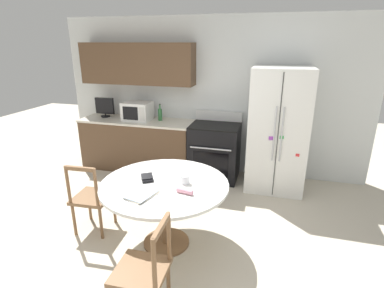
{
  "coord_description": "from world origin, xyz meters",
  "views": [
    {
      "loc": [
        1.08,
        -2.34,
        2.19
      ],
      "look_at": [
        0.11,
        1.15,
        0.95
      ],
      "focal_mm": 28.0,
      "sensor_mm": 36.0,
      "label": 1
    }
  ],
  "objects_px": {
    "oven_range": "(215,151)",
    "countertop_tv": "(105,107)",
    "dining_chair_near": "(144,271)",
    "refrigerator": "(278,130)",
    "wallet": "(147,178)",
    "candle_glass": "(185,180)",
    "dining_chair_left": "(92,198)",
    "counter_bottle": "(160,114)",
    "microwave": "(137,111)"
  },
  "relations": [
    {
      "from": "refrigerator",
      "to": "microwave",
      "type": "height_order",
      "value": "refrigerator"
    },
    {
      "from": "countertop_tv",
      "to": "dining_chair_left",
      "type": "relative_size",
      "value": 0.38
    },
    {
      "from": "refrigerator",
      "to": "dining_chair_near",
      "type": "distance_m",
      "value": 2.97
    },
    {
      "from": "microwave",
      "to": "candle_glass",
      "type": "distance_m",
      "value": 2.36
    },
    {
      "from": "oven_range",
      "to": "counter_bottle",
      "type": "xyz_separation_m",
      "value": [
        -0.99,
        0.1,
        0.54
      ]
    },
    {
      "from": "dining_chair_left",
      "to": "counter_bottle",
      "type": "bearing_deg",
      "value": 83.16
    },
    {
      "from": "microwave",
      "to": "counter_bottle",
      "type": "xyz_separation_m",
      "value": [
        0.38,
        0.09,
        -0.05
      ]
    },
    {
      "from": "dining_chair_left",
      "to": "wallet",
      "type": "xyz_separation_m",
      "value": [
        0.73,
        -0.01,
        0.35
      ]
    },
    {
      "from": "refrigerator",
      "to": "microwave",
      "type": "distance_m",
      "value": 2.35
    },
    {
      "from": "microwave",
      "to": "wallet",
      "type": "xyz_separation_m",
      "value": [
        1.01,
        -1.91,
        -0.27
      ]
    },
    {
      "from": "oven_range",
      "to": "wallet",
      "type": "relative_size",
      "value": 6.3
    },
    {
      "from": "oven_range",
      "to": "counter_bottle",
      "type": "distance_m",
      "value": 1.13
    },
    {
      "from": "countertop_tv",
      "to": "wallet",
      "type": "bearing_deg",
      "value": -49.75
    },
    {
      "from": "dining_chair_near",
      "to": "refrigerator",
      "type": "bearing_deg",
      "value": -21.51
    },
    {
      "from": "dining_chair_left",
      "to": "refrigerator",
      "type": "bearing_deg",
      "value": 37.55
    },
    {
      "from": "dining_chair_left",
      "to": "countertop_tv",
      "type": "bearing_deg",
      "value": 111.85
    },
    {
      "from": "countertop_tv",
      "to": "dining_chair_left",
      "type": "xyz_separation_m",
      "value": [
        0.94,
        -1.97,
        -0.65
      ]
    },
    {
      "from": "microwave",
      "to": "wallet",
      "type": "relative_size",
      "value": 2.73
    },
    {
      "from": "counter_bottle",
      "to": "dining_chair_left",
      "type": "distance_m",
      "value": 2.08
    },
    {
      "from": "microwave",
      "to": "dining_chair_near",
      "type": "xyz_separation_m",
      "value": [
        1.37,
        -2.84,
        -0.62
      ]
    },
    {
      "from": "oven_range",
      "to": "dining_chair_left",
      "type": "bearing_deg",
      "value": -120.26
    },
    {
      "from": "oven_range",
      "to": "countertop_tv",
      "type": "relative_size",
      "value": 3.12
    },
    {
      "from": "counter_bottle",
      "to": "dining_chair_near",
      "type": "height_order",
      "value": "counter_bottle"
    },
    {
      "from": "candle_glass",
      "to": "dining_chair_left",
      "type": "bearing_deg",
      "value": -177.81
    },
    {
      "from": "dining_chair_near",
      "to": "wallet",
      "type": "xyz_separation_m",
      "value": [
        -0.36,
        0.93,
        0.35
      ]
    },
    {
      "from": "dining_chair_left",
      "to": "microwave",
      "type": "bearing_deg",
      "value": 94.46
    },
    {
      "from": "oven_range",
      "to": "dining_chair_near",
      "type": "bearing_deg",
      "value": -90.11
    },
    {
      "from": "countertop_tv",
      "to": "wallet",
      "type": "xyz_separation_m",
      "value": [
        1.68,
        -1.98,
        -0.3
      ]
    },
    {
      "from": "counter_bottle",
      "to": "candle_glass",
      "type": "relative_size",
      "value": 3.01
    },
    {
      "from": "counter_bottle",
      "to": "wallet",
      "type": "xyz_separation_m",
      "value": [
        0.62,
        -2.0,
        -0.22
      ]
    },
    {
      "from": "counter_bottle",
      "to": "wallet",
      "type": "bearing_deg",
      "value": -72.66
    },
    {
      "from": "refrigerator",
      "to": "wallet",
      "type": "relative_size",
      "value": 10.82
    },
    {
      "from": "counter_bottle",
      "to": "dining_chair_left",
      "type": "xyz_separation_m",
      "value": [
        -0.11,
        -1.99,
        -0.57
      ]
    },
    {
      "from": "microwave",
      "to": "refrigerator",
      "type": "bearing_deg",
      "value": -2.09
    },
    {
      "from": "countertop_tv",
      "to": "microwave",
      "type": "bearing_deg",
      "value": -5.83
    },
    {
      "from": "oven_range",
      "to": "dining_chair_left",
      "type": "xyz_separation_m",
      "value": [
        -1.1,
        -1.89,
        -0.03
      ]
    },
    {
      "from": "oven_range",
      "to": "refrigerator",
      "type": "bearing_deg",
      "value": -4.08
    },
    {
      "from": "oven_range",
      "to": "wallet",
      "type": "distance_m",
      "value": 1.96
    },
    {
      "from": "wallet",
      "to": "countertop_tv",
      "type": "bearing_deg",
      "value": 130.25
    },
    {
      "from": "microwave",
      "to": "dining_chair_left",
      "type": "relative_size",
      "value": 0.52
    },
    {
      "from": "countertop_tv",
      "to": "candle_glass",
      "type": "distance_m",
      "value": 2.86
    },
    {
      "from": "refrigerator",
      "to": "candle_glass",
      "type": "height_order",
      "value": "refrigerator"
    },
    {
      "from": "oven_range",
      "to": "countertop_tv",
      "type": "distance_m",
      "value": 2.14
    },
    {
      "from": "countertop_tv",
      "to": "wallet",
      "type": "distance_m",
      "value": 2.61
    },
    {
      "from": "countertop_tv",
      "to": "candle_glass",
      "type": "xyz_separation_m",
      "value": [
        2.09,
        -1.93,
        -0.28
      ]
    },
    {
      "from": "dining_chair_left",
      "to": "candle_glass",
      "type": "height_order",
      "value": "dining_chair_left"
    },
    {
      "from": "dining_chair_left",
      "to": "wallet",
      "type": "distance_m",
      "value": 0.82
    },
    {
      "from": "dining_chair_near",
      "to": "wallet",
      "type": "bearing_deg",
      "value": 19.35
    },
    {
      "from": "microwave",
      "to": "candle_glass",
      "type": "bearing_deg",
      "value": -52.63
    },
    {
      "from": "candle_glass",
      "to": "countertop_tv",
      "type": "bearing_deg",
      "value": 137.3
    }
  ]
}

